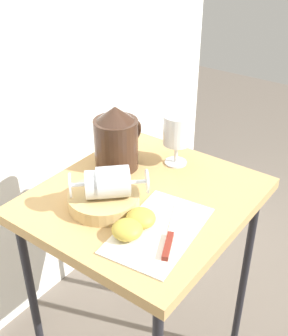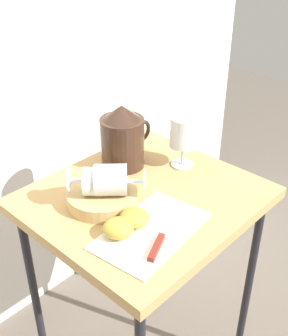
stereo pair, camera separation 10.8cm
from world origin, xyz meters
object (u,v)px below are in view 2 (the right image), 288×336
Objects in this scene: pitcher at (123,141)px; apple_half_right at (134,218)px; table at (144,216)px; wine_glass_upright at (184,134)px; basket_tray at (102,197)px; apple_half_left at (118,228)px; wine_glass_tipped_far at (109,180)px; wine_glass_tipped_near at (103,181)px; knife at (161,238)px.

pitcher is 0.29m from apple_half_right.
table is 4.81× the size of wine_glass_upright.
apple_half_right reaches higher than basket_tray.
table is at bearing -115.21° from pitcher.
pitcher reaches higher than apple_half_left.
wine_glass_tipped_far is at bearing 56.00° from apple_half_left.
pitcher reaches higher than wine_glass_tipped_near.
wine_glass_tipped_far is at bearing 84.83° from knife.
pitcher is 1.19× the size of wine_glass_tipped_near.
pitcher is at bearing 59.41° from knife.
basket_tray is 0.96× the size of pitcher.
pitcher is 2.63× the size of apple_half_right.
basket_tray is 0.88× the size of knife.
wine_glass_tipped_far reaches higher than wine_glass_tipped_near.
table is 3.95× the size of pitcher.
pitcher is at bearing 43.63° from apple_half_left.
wine_glass_tipped_near is (-0.00, -0.01, 0.05)m from basket_tray.
wine_glass_tipped_far is 2.14× the size of apple_half_right.
apple_half_right reaches higher than knife.
table is 0.20m from apple_half_left.
wine_glass_upright is 0.98× the size of wine_glass_tipped_near.
wine_glass_tipped_far reaches higher than apple_half_left.
basket_tray is at bearing -150.28° from pitcher.
knife reaches higher than table.
wine_glass_tipped_near is 1.03× the size of wine_glass_tipped_far.
apple_half_left reaches higher than basket_tray.
table is 4.10× the size of basket_tray.
wine_glass_upright is at bearing 15.11° from apple_half_left.
basket_tray is at bearing 74.92° from wine_glass_tipped_near.
table is 4.85× the size of wine_glass_tipped_far.
basket_tray is 2.53× the size of apple_half_right.
table is at bearing 54.76° from knife.
wine_glass_tipped_near is at bearing 88.08° from knife.
apple_half_left is (-0.16, -0.07, 0.10)m from table.
apple_half_right reaches higher than table.
pitcher is 1.22× the size of wine_glass_upright.
wine_glass_tipped_near is 2.20× the size of apple_half_left.
wine_glass_tipped_far is at bearing -144.00° from pitcher.
wine_glass_upright is at bearing -48.19° from pitcher.
wine_glass_tipped_far is 0.20m from knife.
wine_glass_upright is at bearing -2.00° from wine_glass_tipped_far.
table is at bearing 33.30° from apple_half_right.
pitcher reaches higher than knife.
basket_tray is at bearing 108.24° from wine_glass_tipped_far.
table is 4.71× the size of wine_glass_tipped_near.
basket_tray is 0.20m from pitcher.
basket_tray is 0.30m from wine_glass_upright.
apple_half_right is at bearing -95.02° from basket_tray.
knife is (-0.01, -0.19, -0.06)m from wine_glass_tipped_near.
knife is (-0.02, -0.18, -0.07)m from wine_glass_tipped_far.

